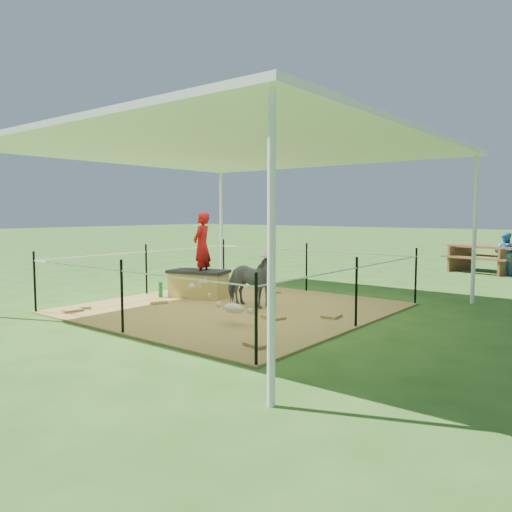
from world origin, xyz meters
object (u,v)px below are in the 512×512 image
Objects in this scene: pony at (249,281)px; foal at (234,306)px; picnic_table_near at (484,259)px; green_bottle at (161,290)px; straw_bale at (199,285)px; distant_person at (505,253)px; woman at (202,240)px.

pony reaches higher than foal.
pony is at bearing -89.98° from picnic_table_near.
pony is at bearing 120.50° from foal.
straw_bale is at bearing 39.29° from green_bottle.
distant_person reaches higher than green_bottle.
picnic_table_near reaches higher than green_bottle.
straw_bale is 0.98× the size of pony.
woman is at bearing 146.34° from foal.
straw_bale is 8.32m from picnic_table_near.
pony is 8.03m from distant_person.
picnic_table_near is at bearing 65.87° from green_bottle.
pony is 0.60× the size of picnic_table_near.
distant_person is (3.67, 7.51, 0.30)m from straw_bale.
woman reaches higher than pony.
foal reaches higher than straw_bale.
distant_person reaches higher than foal.
picnic_table_near is at bearing -9.48° from distant_person.
straw_bale is 0.72m from green_bottle.
distant_person is (0.56, -0.21, 0.19)m from picnic_table_near.
picnic_table_near is at bearing 142.18° from woman.
green_bottle is 0.16× the size of picnic_table_near.
woman is (0.10, 0.00, 0.84)m from straw_bale.
picnic_table_near is 1.57× the size of distant_person.
distant_person is at bearing 138.05° from woman.
woman reaches higher than distant_person.
woman is 2.45m from foal.
straw_bale is at bearing 79.95° from pony.
picnic_table_near is at bearing 83.94° from foal.
foal is (0.64, -1.12, -0.18)m from pony.
green_bottle is at bearing -101.68° from picnic_table_near.
straw_bale is 8.36m from distant_person.
green_bottle is 2.70m from foal.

